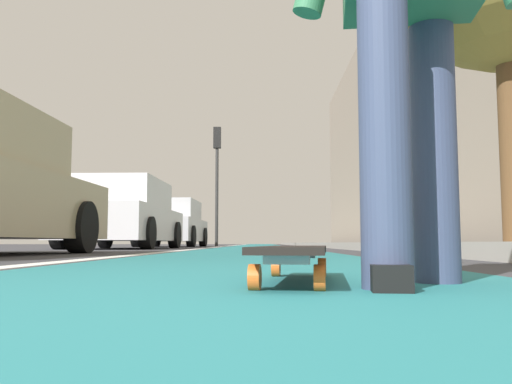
{
  "coord_description": "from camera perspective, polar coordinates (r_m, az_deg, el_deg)",
  "views": [
    {
      "loc": [
        -0.92,
        -0.13,
        0.13
      ],
      "look_at": [
        11.65,
        0.01,
        1.29
      ],
      "focal_mm": 38.57,
      "sensor_mm": 36.0,
      "label": 1
    }
  ],
  "objects": [
    {
      "name": "lane_stripe_white",
      "position": [
        20.96,
        -2.96,
        -5.62
      ],
      "size": [
        52.0,
        0.16,
        0.01
      ],
      "primitive_type": "cube",
      "color": "silver",
      "rests_on": "ground"
    },
    {
      "name": "ground_plane",
      "position": [
        10.92,
        -0.07,
        -5.95
      ],
      "size": [
        80.0,
        80.0,
        0.0
      ],
      "primitive_type": "plane",
      "color": "#38383D"
    },
    {
      "name": "bike_lane_paint",
      "position": [
        24.92,
        0.33,
        -5.58
      ],
      "size": [
        56.0,
        2.05,
        0.0
      ],
      "primitive_type": "cube",
      "color": "#237075",
      "rests_on": "ground"
    },
    {
      "name": "pedestrian_distant",
      "position": [
        11.95,
        12.94,
        -1.58
      ],
      "size": [
        0.43,
        0.66,
        1.52
      ],
      "color": "black",
      "rests_on": "ground"
    },
    {
      "name": "parked_car_mid",
      "position": [
        12.22,
        -13.55,
        -2.43
      ],
      "size": [
        4.52,
        2.0,
        1.47
      ],
      "color": "silver",
      "rests_on": "ground"
    },
    {
      "name": "traffic_light",
      "position": [
        20.94,
        -4.06,
        2.91
      ],
      "size": [
        0.33,
        0.28,
        4.52
      ],
      "color": "#2D2D2D",
      "rests_on": "ground"
    },
    {
      "name": "skateboard",
      "position": [
        1.75,
        3.94,
        -6.33
      ],
      "size": [
        0.86,
        0.3,
        0.11
      ],
      "color": "orange",
      "rests_on": "ground"
    },
    {
      "name": "parked_car_far",
      "position": [
        17.86,
        -8.69,
        -3.36
      ],
      "size": [
        4.26,
        1.95,
        1.48
      ],
      "color": "#B7B7BC",
      "rests_on": "ground"
    },
    {
      "name": "sidewalk_curb",
      "position": [
        19.18,
        10.11,
        -5.39
      ],
      "size": [
        52.0,
        3.2,
        0.13
      ],
      "primitive_type": "cube",
      "color": "#9E9B93",
      "rests_on": "ground"
    },
    {
      "name": "building_facade",
      "position": [
        24.31,
        15.0,
        7.88
      ],
      "size": [
        40.0,
        1.2,
        11.18
      ],
      "primitive_type": "cube",
      "color": "gray",
      "rests_on": "ground"
    }
  ]
}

